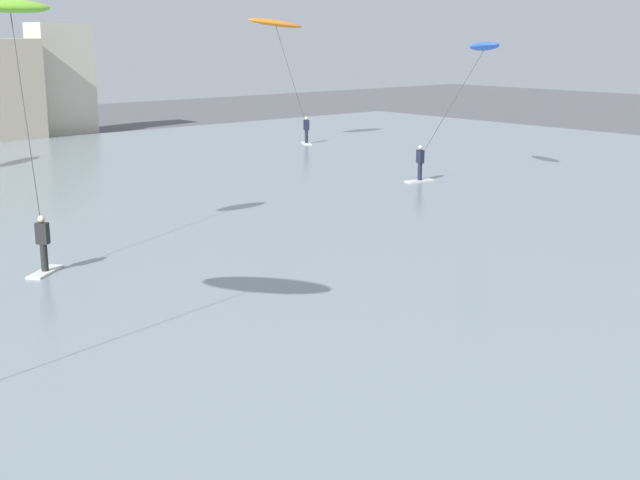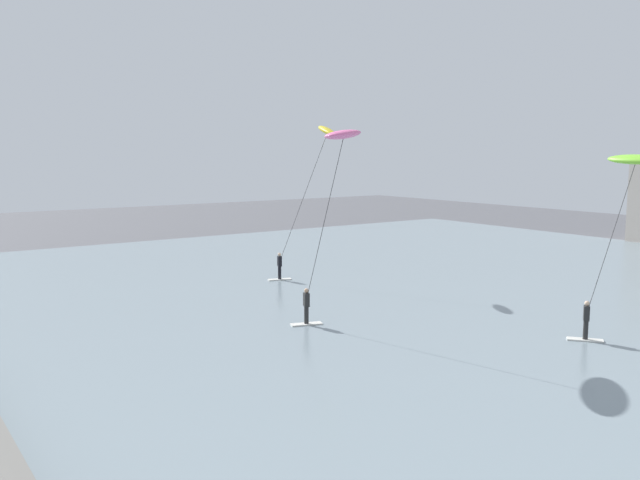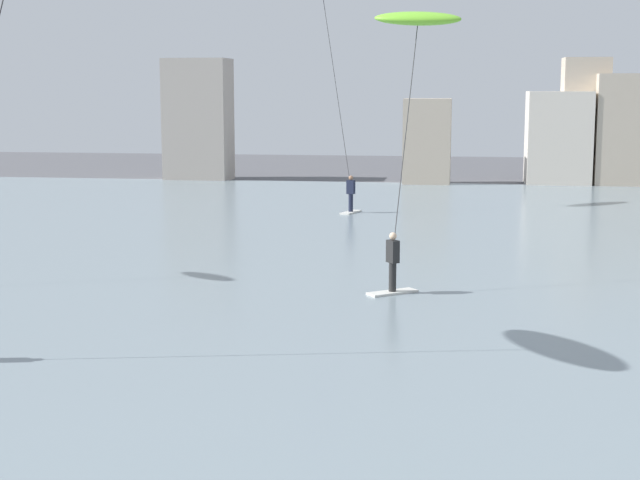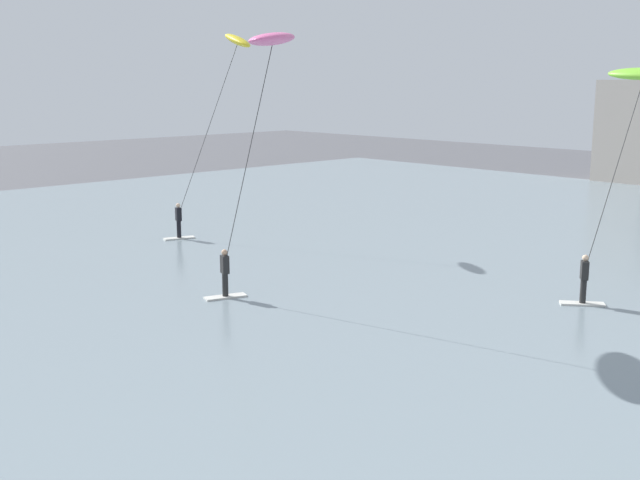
# 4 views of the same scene
# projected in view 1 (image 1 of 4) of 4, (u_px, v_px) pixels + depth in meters

# --- Properties ---
(water_bay) EXTENTS (84.00, 52.00, 0.10)m
(water_bay) POSITION_uv_depth(u_px,v_px,m) (38.00, 234.00, 29.36)
(water_bay) COLOR gray
(water_bay) RESTS_ON ground
(kitesurfer_orange) EXTENTS (3.98, 2.58, 7.62)m
(kitesurfer_orange) POSITION_uv_depth(u_px,v_px,m) (278.00, 30.00, 51.32)
(kitesurfer_orange) COLOR silver
(kitesurfer_orange) RESTS_ON water_bay
(kitesurfer_blue) EXTENTS (4.55, 2.85, 6.32)m
(kitesurfer_blue) POSITION_uv_depth(u_px,v_px,m) (476.00, 62.00, 39.01)
(kitesurfer_blue) COLOR silver
(kitesurfer_blue) RESTS_ON water_bay
(kitesurfer_lime) EXTENTS (2.43, 3.21, 7.63)m
(kitesurfer_lime) POSITION_uv_depth(u_px,v_px,m) (15.00, 43.00, 24.49)
(kitesurfer_lime) COLOR silver
(kitesurfer_lime) RESTS_ON water_bay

